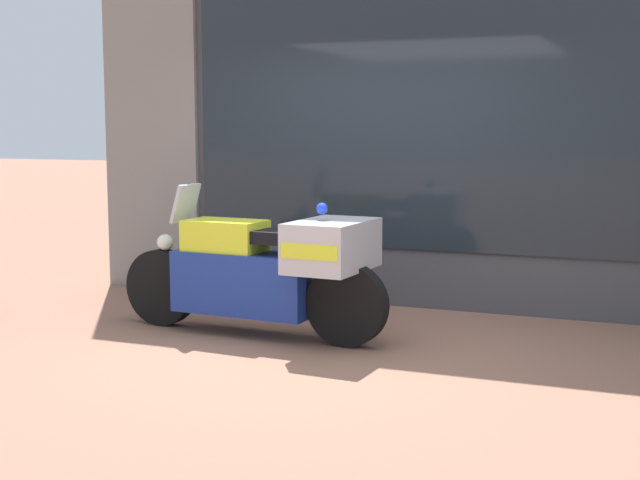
# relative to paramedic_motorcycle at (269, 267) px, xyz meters

# --- Properties ---
(ground_plane) EXTENTS (60.00, 60.00, 0.00)m
(ground_plane) POSITION_rel_paramedic_motorcycle_xyz_m (0.50, -0.24, -0.57)
(ground_plane) COLOR #8E604C
(shop_building) EXTENTS (6.19, 0.55, 4.17)m
(shop_building) POSITION_rel_paramedic_motorcycle_xyz_m (0.03, 1.76, 1.53)
(shop_building) COLOR #424247
(shop_building) RESTS_ON ground
(window_display) EXTENTS (4.67, 0.30, 1.96)m
(window_display) POSITION_rel_paramedic_motorcycle_xyz_m (0.96, 1.79, -0.10)
(window_display) COLOR slate
(window_display) RESTS_ON ground
(paramedic_motorcycle) EXTENTS (2.37, 0.83, 1.21)m
(paramedic_motorcycle) POSITION_rel_paramedic_motorcycle_xyz_m (0.00, 0.00, 0.00)
(paramedic_motorcycle) COLOR black
(paramedic_motorcycle) RESTS_ON ground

